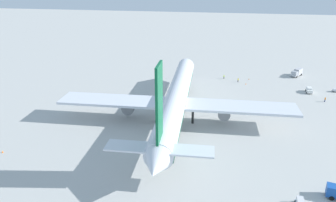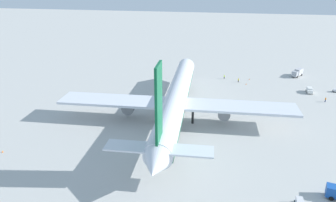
# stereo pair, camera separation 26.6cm
# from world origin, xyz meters

# --- Properties ---
(ground_plane) EXTENTS (600.00, 600.00, 0.00)m
(ground_plane) POSITION_xyz_m (0.00, 0.00, 0.00)
(ground_plane) COLOR #B2B2AD
(airliner) EXTENTS (79.39, 69.12, 25.47)m
(airliner) POSITION_xyz_m (-1.42, -0.09, 6.73)
(airliner) COLOR silver
(airliner) RESTS_ON ground
(service_truck_0) EXTENTS (7.00, 5.65, 3.09)m
(service_truck_0) POSITION_xyz_m (51.87, -44.23, 1.68)
(service_truck_0) COLOR #999EA5
(service_truck_0) RESTS_ON ground
(service_van) EXTENTS (4.38, 2.29, 1.97)m
(service_van) POSITION_xyz_m (31.09, -44.83, 1.03)
(service_van) COLOR white
(service_van) RESTS_ON ground
(ground_worker_2) EXTENTS (0.56, 0.56, 1.66)m
(ground_worker_2) POSITION_xyz_m (38.61, -19.06, 0.84)
(ground_worker_2) COLOR black
(ground_worker_2) RESTS_ON ground
(ground_worker_3) EXTENTS (0.56, 0.56, 1.61)m
(ground_worker_3) POSITION_xyz_m (42.11, -13.26, 0.82)
(ground_worker_3) COLOR black
(ground_worker_3) RESTS_ON ground
(ground_worker_4) EXTENTS (0.46, 0.46, 1.70)m
(ground_worker_4) POSITION_xyz_m (22.30, -48.17, 0.86)
(ground_worker_4) COLOR navy
(ground_worker_4) RESTS_ON ground
(traffic_cone_1) EXTENTS (0.36, 0.36, 0.55)m
(traffic_cone_1) POSITION_xyz_m (42.65, -23.62, 0.28)
(traffic_cone_1) COLOR orange
(traffic_cone_1) RESTS_ON ground
(traffic_cone_2) EXTENTS (0.36, 0.36, 0.55)m
(traffic_cone_2) POSITION_xyz_m (-28.41, 38.61, 0.28)
(traffic_cone_2) COLOR orange
(traffic_cone_2) RESTS_ON ground
(traffic_cone_3) EXTENTS (0.36, 0.36, 0.55)m
(traffic_cone_3) POSITION_xyz_m (36.18, -22.13, 0.28)
(traffic_cone_3) COLOR orange
(traffic_cone_3) RESTS_ON ground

